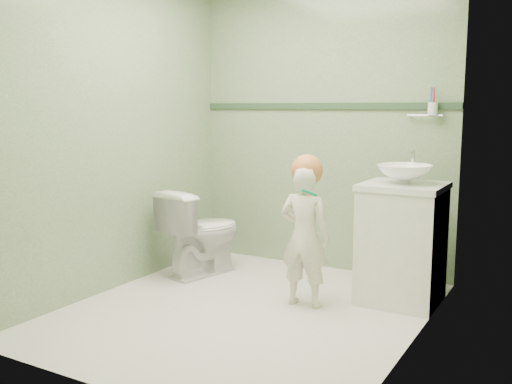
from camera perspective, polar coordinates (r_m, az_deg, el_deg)
The scene contains 12 objects.
ground at distance 3.89m, azimuth -1.12°, elevation -11.73°, with size 2.50×2.50×0.00m, color silver.
room_shell at distance 3.65m, azimuth -1.17°, elevation 6.23°, with size 2.50×2.54×2.40m.
trim_stripe at distance 4.75m, azimuth 6.59°, elevation 8.50°, with size 2.20×0.02×0.05m, color #2C452D.
vanity at distance 4.08m, azimuth 14.28°, elevation -5.16°, with size 0.52×0.50×0.80m, color silver.
counter at distance 4.00m, azimuth 14.50°, elevation 0.55°, with size 0.54×0.52×0.04m, color white.
basin at distance 3.99m, azimuth 14.54°, elevation 1.75°, with size 0.37×0.37×0.13m, color white.
faucet at distance 4.16m, azimuth 15.26°, elevation 3.09°, with size 0.03×0.13×0.18m.
cup_holder at distance 4.42m, azimuth 17.09°, elevation 7.97°, with size 0.26×0.07×0.21m.
toilet at distance 4.64m, azimuth -5.40°, elevation -3.96°, with size 0.39×0.68×0.70m, color white.
toddler at distance 3.88m, azimuth 4.86°, elevation -4.42°, with size 0.35×0.23×0.96m, color beige.
hair_cap at distance 3.82m, azimuth 5.10°, elevation 2.17°, with size 0.21×0.21×0.21m, color #C1713A.
teal_toothbrush at distance 3.67m, azimuth 5.26°, elevation 0.02°, with size 0.11×0.13×0.08m.
Camera 1 is at (1.87, -3.13, 1.34)m, focal length 40.20 mm.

